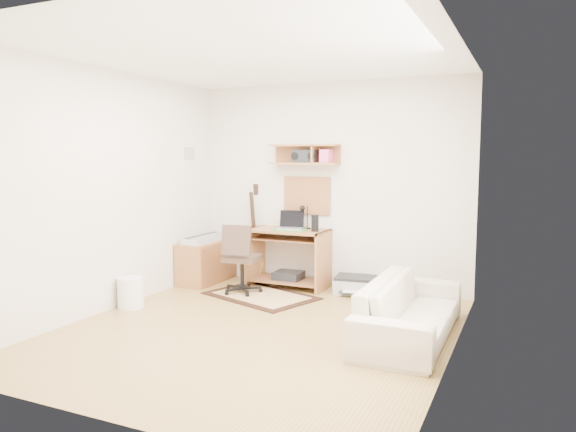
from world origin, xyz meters
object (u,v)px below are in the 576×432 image
at_px(task_chair, 242,258).
at_px(printer, 356,286).
at_px(desk, 288,258).
at_px(cabinet, 207,261).
at_px(sofa, 410,299).

xyz_separation_m(task_chair, printer, (1.25, 0.62, -0.35)).
bearing_deg(desk, printer, 5.21).
relative_size(task_chair, printer, 1.73).
distance_m(task_chair, printer, 1.44).
distance_m(task_chair, cabinet, 0.85).
xyz_separation_m(desk, cabinet, (-1.13, -0.18, -0.10)).
height_order(desk, task_chair, task_chair).
xyz_separation_m(desk, sofa, (1.83, -1.31, -0.02)).
bearing_deg(task_chair, sofa, -27.43).
bearing_deg(cabinet, printer, 7.25).
height_order(task_chair, printer, task_chair).
relative_size(desk, sofa, 0.55).
bearing_deg(sofa, desk, 54.50).
bearing_deg(cabinet, desk, 8.82).
height_order(desk, printer, desk).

